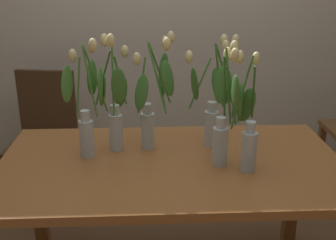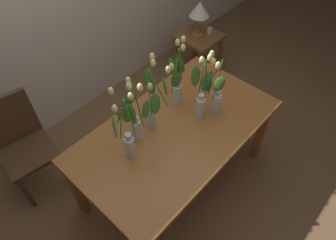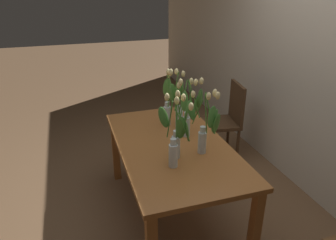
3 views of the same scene
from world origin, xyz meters
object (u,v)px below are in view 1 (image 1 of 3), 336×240
(dining_table, at_px, (171,179))
(tulip_vase_4, at_px, (153,102))
(tulip_vase_2, at_px, (88,112))
(tulip_vase_5, at_px, (225,121))
(tulip_vase_0, at_px, (214,102))
(tulip_vase_1, at_px, (114,108))
(dining_chair, at_px, (44,132))
(tulip_vase_3, at_px, (247,131))

(dining_table, xyz_separation_m, tulip_vase_4, (-0.08, 0.16, 0.33))
(tulip_vase_2, bearing_deg, tulip_vase_4, 13.28)
(tulip_vase_4, bearing_deg, dining_table, -64.25)
(tulip_vase_2, xyz_separation_m, tulip_vase_5, (0.62, -0.13, -0.01))
(tulip_vase_0, relative_size, tulip_vase_1, 0.94)
(tulip_vase_4, distance_m, dining_chair, 1.18)
(tulip_vase_2, xyz_separation_m, tulip_vase_3, (0.70, -0.19, -0.03))
(dining_table, bearing_deg, dining_chair, 130.34)
(tulip_vase_1, relative_size, tulip_vase_5, 1.02)
(tulip_vase_3, xyz_separation_m, tulip_vase_5, (-0.08, 0.06, 0.03))
(tulip_vase_2, xyz_separation_m, tulip_vase_4, (0.30, 0.07, 0.02))
(tulip_vase_4, relative_size, dining_chair, 0.61)
(tulip_vase_3, xyz_separation_m, dining_chair, (-1.14, 1.05, -0.40))
(tulip_vase_3, bearing_deg, tulip_vase_4, 147.19)
(dining_table, distance_m, tulip_vase_3, 0.43)
(tulip_vase_0, bearing_deg, tulip_vase_3, -70.76)
(tulip_vase_0, height_order, tulip_vase_2, tulip_vase_2)
(tulip_vase_1, height_order, tulip_vase_5, tulip_vase_1)
(tulip_vase_0, distance_m, tulip_vase_1, 0.49)
(tulip_vase_3, bearing_deg, dining_table, 163.55)
(dining_chair, bearing_deg, tulip_vase_3, -42.86)
(dining_table, bearing_deg, tulip_vase_3, -16.45)
(dining_table, bearing_deg, tulip_vase_1, 149.35)
(tulip_vase_3, bearing_deg, tulip_vase_0, 109.24)
(tulip_vase_2, relative_size, tulip_vase_3, 1.04)
(tulip_vase_1, relative_size, tulip_vase_4, 1.03)
(tulip_vase_0, bearing_deg, dining_table, -138.85)
(tulip_vase_3, bearing_deg, tulip_vase_5, 144.21)
(tulip_vase_0, xyz_separation_m, tulip_vase_3, (0.10, -0.29, -0.04))
(dining_table, bearing_deg, tulip_vase_4, 115.75)
(tulip_vase_4, bearing_deg, tulip_vase_2, -166.72)
(tulip_vase_2, bearing_deg, dining_table, -13.45)
(tulip_vase_0, distance_m, tulip_vase_2, 0.61)
(tulip_vase_5, bearing_deg, dining_chair, 136.64)
(tulip_vase_1, bearing_deg, tulip_vase_5, -20.93)
(tulip_vase_4, height_order, dining_chair, tulip_vase_4)
(tulip_vase_4, distance_m, tulip_vase_5, 0.37)
(tulip_vase_4, bearing_deg, dining_chair, 132.75)
(tulip_vase_0, xyz_separation_m, tulip_vase_1, (-0.49, -0.03, -0.01))
(tulip_vase_2, bearing_deg, tulip_vase_1, 31.13)
(tulip_vase_0, height_order, dining_chair, tulip_vase_0)
(tulip_vase_0, height_order, tulip_vase_4, tulip_vase_4)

